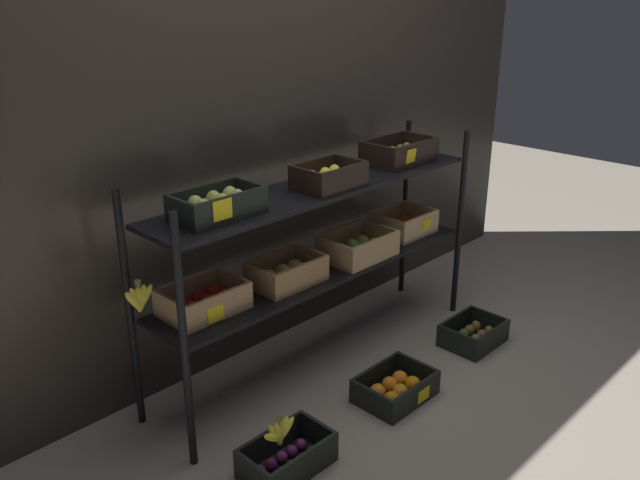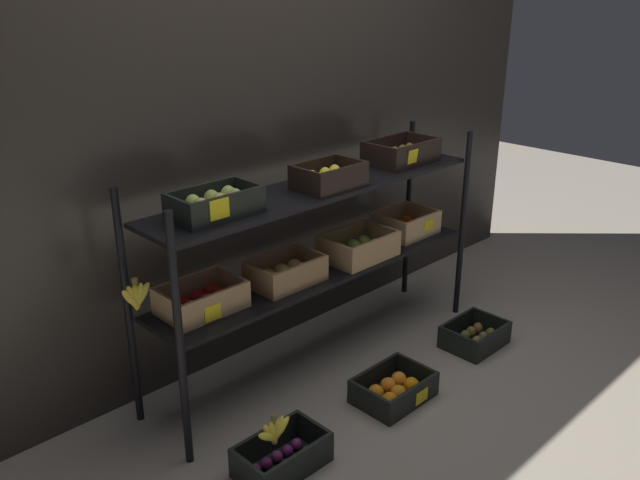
{
  "view_description": "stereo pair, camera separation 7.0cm",
  "coord_description": "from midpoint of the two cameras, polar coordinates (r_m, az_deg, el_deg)",
  "views": [
    {
      "loc": [
        -2.1,
        -2.05,
        1.8
      ],
      "look_at": [
        0.0,
        0.0,
        0.65
      ],
      "focal_mm": 37.1,
      "sensor_mm": 36.0,
      "label": 1
    },
    {
      "loc": [
        -2.05,
        -2.1,
        1.8
      ],
      "look_at": [
        0.0,
        0.0,
        0.65
      ],
      "focal_mm": 37.1,
      "sensor_mm": 36.0,
      "label": 2
    }
  ],
  "objects": [
    {
      "name": "ground_plane",
      "position": [
        3.45,
        0.59,
        -10.11
      ],
      "size": [
        10.0,
        10.0,
        0.0
      ],
      "primitive_type": "plane",
      "color": "gray"
    },
    {
      "name": "storefront_wall",
      "position": [
        3.33,
        -4.15,
        7.34
      ],
      "size": [
        4.24,
        0.12,
        1.99
      ],
      "primitive_type": "cube",
      "color": "#2D2823",
      "rests_on": "ground_plane"
    },
    {
      "name": "crate_ground_plum",
      "position": [
        2.74,
        -2.52,
        -18.32
      ],
      "size": [
        0.36,
        0.22,
        0.13
      ],
      "color": "black",
      "rests_on": "ground_plane"
    },
    {
      "name": "display_rack",
      "position": [
        3.12,
        0.5,
        0.83
      ],
      "size": [
        1.97,
        0.42,
        1.06
      ],
      "color": "black",
      "rests_on": "ground_plane"
    },
    {
      "name": "crate_ground_orange",
      "position": [
        3.14,
        7.02,
        -12.7
      ],
      "size": [
        0.35,
        0.26,
        0.12
      ],
      "color": "black",
      "rests_on": "ground_plane"
    },
    {
      "name": "crate_ground_kiwi",
      "position": [
        3.64,
        13.71,
        -8.13
      ],
      "size": [
        0.32,
        0.25,
        0.12
      ],
      "color": "black",
      "rests_on": "ground_plane"
    },
    {
      "name": "banana_bunch_loose",
      "position": [
        2.63,
        -3.21,
        -16.2
      ],
      "size": [
        0.17,
        0.04,
        0.14
      ],
      "color": "brown",
      "rests_on": "crate_ground_plum"
    }
  ]
}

